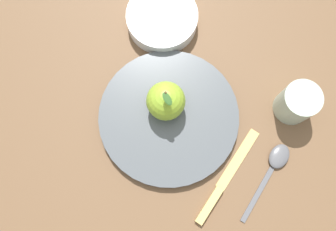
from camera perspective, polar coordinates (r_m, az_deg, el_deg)
The scene contains 7 objects.
ground_plane at distance 0.64m, azimuth 0.75°, elevation -2.54°, with size 2.40×2.40×0.00m, color brown.
dinner_plate at distance 0.64m, azimuth -0.00°, elevation -0.23°, with size 0.26×0.26×0.02m.
apple at distance 0.61m, azimuth -0.10°, elevation 2.50°, with size 0.07×0.07×0.09m.
side_bowl at distance 0.70m, azimuth -0.98°, elevation 15.85°, with size 0.14×0.14×0.03m.
cup at distance 0.66m, azimuth 20.67°, elevation 2.05°, with size 0.07×0.07×0.07m.
knife at distance 0.64m, azimuth 8.97°, elevation -11.20°, with size 0.14×0.16×0.01m.
spoon at distance 0.66m, azimuth 17.28°, elevation -7.66°, with size 0.12×0.13×0.01m.
Camera 1 is at (0.11, -0.04, 0.63)m, focal length 36.82 mm.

